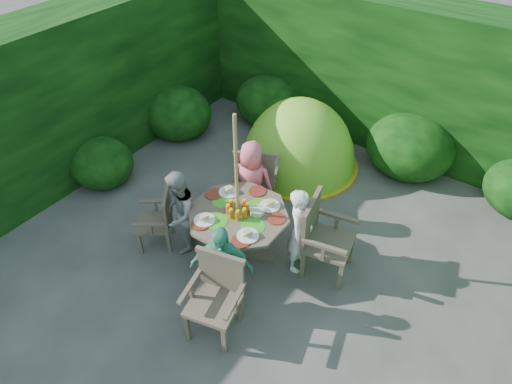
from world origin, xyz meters
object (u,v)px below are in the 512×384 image
Objects in this scene: parasol_pole at (237,193)px; child_front at (222,268)px; child_left at (179,213)px; garden_chair_front at (216,294)px; garden_chair_back at (256,176)px; child_right at (300,231)px; garden_chair_right at (323,237)px; dome_tent at (297,164)px; garden_chair_left at (159,219)px; child_back at (252,182)px; patio_table at (238,220)px.

parasol_pole reaches higher than child_front.
parasol_pole is 0.93m from child_left.
garden_chair_front is at bearing 33.57° from child_left.
garden_chair_back is (-0.42, 1.00, -0.55)m from parasol_pole.
parasol_pole is 2.23× the size of garden_chair_front.
child_left is (-1.47, -0.63, -0.01)m from child_right.
garden_chair_front is at bearing 154.10° from child_right.
dome_tent is (-1.44, 1.83, -0.57)m from garden_chair_right.
child_front is (-0.68, -1.18, 0.07)m from garden_chair_right.
garden_chair_left is 1.37m from child_back.
garden_chair_back is 0.82× the size of child_front.
parasol_pole reaches higher than garden_chair_right.
child_left is at bearing 48.96° from garden_chair_back.
dome_tent is at bearing 147.35° from child_left.
garden_chair_back is at bearing -87.14° from child_back.
garden_chair_left is at bearing -96.33° from child_left.
garden_chair_left is at bearing 39.53° from child_back.
garden_chair_back is 0.83× the size of child_left.
patio_table is at bearing 102.81° from garden_chair_right.
garden_chair_front is 1.35m from child_right.
child_right is at bearing 139.28° from child_back.
dome_tent is at bearing 91.65° from garden_chair_front.
garden_chair_left is 0.66× the size of child_front.
child_front is at bearing 138.83° from garden_chair_right.
patio_table is 0.79× the size of parasol_pole.
child_left reaches higher than dome_tent.
garden_chair_right is at bearing -76.38° from child_right.
dome_tent reaches higher than garden_chair_front.
patio_table is at bearing 100.13° from garden_chair_front.
parasol_pole is 1.74× the size of child_right.
garden_chair_right is at bearing 130.84° from garden_chair_back.
patio_table is at bearing 35.87° from parasol_pole.
garden_chair_front is 0.79× the size of child_left.
garden_chair_front is (0.44, -1.00, -0.12)m from patio_table.
patio_table is at bearing -63.69° from dome_tent.
garden_chair_right is at bearing -36.69° from dome_tent.
patio_table is at bearing 84.13° from child_front.
parasol_pole is at bearing 94.28° from child_back.
patio_table is 1.65× the size of garden_chair_right.
child_front is (1.05, -0.42, 0.01)m from child_left.
garden_chair_right is 0.84× the size of child_front.
child_right is (-0.26, -0.13, 0.07)m from garden_chair_right.
garden_chair_front is at bearing -66.17° from parasol_pole.
patio_table is 1.09m from garden_chair_right.
dome_tent is (-0.88, 3.27, -0.53)m from garden_chair_front.
garden_chair_left is 0.81× the size of garden_chair_back.
child_left reaches higher than garden_chair_back.
garden_chair_front is at bearing 94.73° from child_back.
child_left is (-1.18, 0.69, 0.10)m from garden_chair_front.
parasol_pole reaches higher than child_back.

